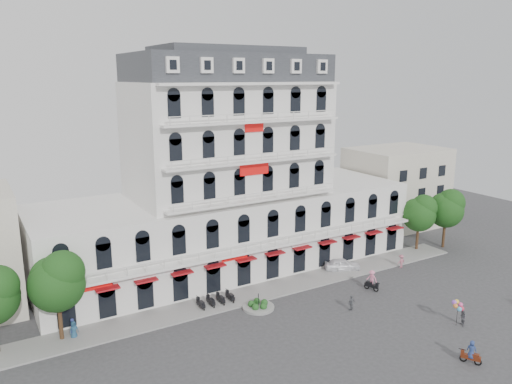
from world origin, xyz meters
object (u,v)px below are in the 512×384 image
object	(u,v)px
rider_center	(372,280)
balloon_vendor	(460,312)
parked_car	(342,265)
rider_east	(471,352)

from	to	relation	value
rider_center	balloon_vendor	xyz separation A→B (m)	(1.56, -10.01, 0.09)
parked_car	rider_center	xyz separation A→B (m)	(-1.03, -6.02, 0.51)
parked_car	balloon_vendor	bearing A→B (deg)	-153.51
rider_east	parked_car	bearing A→B (deg)	-40.49
rider_east	rider_center	world-z (taller)	rider_center
balloon_vendor	rider_center	bearing A→B (deg)	98.85
rider_east	balloon_vendor	bearing A→B (deg)	-74.30
parked_car	rider_east	bearing A→B (deg)	-166.50
rider_center	balloon_vendor	distance (m)	10.13
parked_car	balloon_vendor	size ratio (longest dim) A/B	1.74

